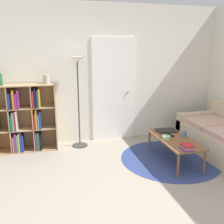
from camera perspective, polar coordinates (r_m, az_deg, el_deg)
name	(u,v)px	position (r m, az deg, el deg)	size (l,w,h in m)	color
ground_plane	(159,215)	(3.03, 10.70, -22.15)	(14.00, 14.00, 0.00)	gray
wall_back	(106,75)	(4.85, -1.32, 8.43)	(7.55, 0.11, 2.60)	silver
rug	(170,158)	(4.34, 13.07, -10.30)	(1.63, 1.63, 0.01)	navy
bookshelf	(18,119)	(4.67, -20.69, -1.59)	(1.19, 0.34, 1.19)	tan
floor_lamp	(78,76)	(4.48, -7.85, 8.11)	(0.29, 0.29, 1.65)	#333333
coffee_table	(175,141)	(4.16, 14.12, -6.34)	(0.51, 1.12, 0.39)	brown
laptop	(166,130)	(4.47, 12.31, -4.14)	(0.35, 0.25, 0.02)	black
bowl	(166,137)	(4.08, 12.33, -5.71)	(0.12, 0.12, 0.05)	#9ED193
book_stack_on_table	(187,147)	(3.76, 16.79, -7.65)	(0.17, 0.19, 0.07)	#7F287A
cup	(185,134)	(4.26, 16.27, -4.83)	(0.07, 0.07, 0.09)	teal
remote	(170,135)	(4.26, 13.17, -5.12)	(0.07, 0.17, 0.02)	black
bottle_right	(0,80)	(4.55, -24.19, 6.79)	(0.07, 0.07, 0.24)	#236633
vase_on_shelf	(46,79)	(4.51, -14.75, 7.29)	(0.12, 0.12, 0.16)	#B7B2A8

